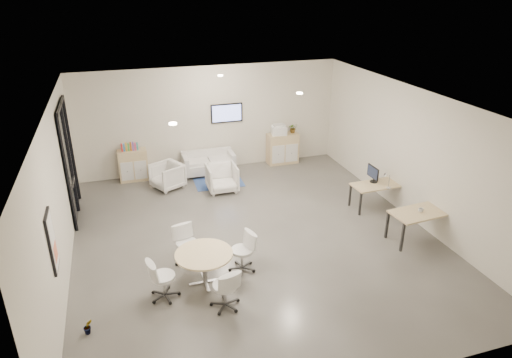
{
  "coord_description": "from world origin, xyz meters",
  "views": [
    {
      "loc": [
        -2.72,
        -8.72,
        5.47
      ],
      "look_at": [
        0.16,
        0.4,
        1.29
      ],
      "focal_mm": 32.0,
      "sensor_mm": 36.0,
      "label": 1
    }
  ],
  "objects": [
    {
      "name": "glass_door",
      "position": [
        -3.95,
        2.51,
        1.5
      ],
      "size": [
        0.09,
        1.9,
        2.85
      ],
      "color": "black",
      "rests_on": "room_shell"
    },
    {
      "name": "plant_floor",
      "position": [
        -3.6,
        -2.14,
        0.06
      ],
      "size": [
        0.21,
        0.31,
        0.13
      ],
      "primitive_type": "imported",
      "rotation": [
        0.0,
        0.0,
        0.22
      ],
      "color": "#3F7F3F",
      "rests_on": "room_shell"
    },
    {
      "name": "artwork",
      "position": [
        -3.97,
        -1.6,
        1.55
      ],
      "size": [
        0.05,
        0.54,
        1.04
      ],
      "color": "black",
      "rests_on": "room_shell"
    },
    {
      "name": "meeting_chairs",
      "position": [
        -1.44,
        -1.35,
        0.41
      ],
      "size": [
        2.33,
        2.33,
        0.82
      ],
      "color": "white",
      "rests_on": "room_shell"
    },
    {
      "name": "loveseat",
      "position": [
        -0.2,
        4.1,
        0.32
      ],
      "size": [
        1.57,
        0.79,
        0.58
      ],
      "rotation": [
        0.0,
        0.0,
        -0.01
      ],
      "color": "beige",
      "rests_on": "room_shell"
    },
    {
      "name": "sideboard_left",
      "position": [
        -2.42,
        4.26,
        0.46
      ],
      "size": [
        0.83,
        0.43,
        0.93
      ],
      "color": "tan",
      "rests_on": "room_shell"
    },
    {
      "name": "armchair_left",
      "position": [
        -1.55,
        3.39,
        0.4
      ],
      "size": [
        1.0,
        1.02,
        0.8
      ],
      "primitive_type": "imported",
      "rotation": [
        0.0,
        0.0,
        -1.1
      ],
      "color": "beige",
      "rests_on": "room_shell"
    },
    {
      "name": "sideboard_right",
      "position": [
        2.27,
        4.24,
        0.49
      ],
      "size": [
        0.98,
        0.47,
        0.98
      ],
      "color": "tan",
      "rests_on": "room_shell"
    },
    {
      "name": "plant_cabinet",
      "position": [
        2.62,
        4.26,
        1.1
      ],
      "size": [
        0.35,
        0.38,
        0.24
      ],
      "primitive_type": "imported",
      "rotation": [
        0.0,
        0.0,
        -0.28
      ],
      "color": "#3F7F3F",
      "rests_on": "sideboard_right"
    },
    {
      "name": "books",
      "position": [
        -2.47,
        4.26,
        1.04
      ],
      "size": [
        0.48,
        0.14,
        0.22
      ],
      "color": "red",
      "rests_on": "sideboard_left"
    },
    {
      "name": "armchair_right",
      "position": [
        -0.1,
        2.74,
        0.42
      ],
      "size": [
        0.83,
        0.77,
        0.84
      ],
      "primitive_type": "imported",
      "rotation": [
        0.0,
        0.0,
        -0.01
      ],
      "color": "beige",
      "rests_on": "room_shell"
    },
    {
      "name": "round_table",
      "position": [
        -1.44,
        -1.35,
        0.59
      ],
      "size": [
        1.12,
        1.12,
        0.68
      ],
      "color": "tan",
      "rests_on": "room_shell"
    },
    {
      "name": "room_shell",
      "position": [
        0.0,
        0.0,
        1.6
      ],
      "size": [
        9.6,
        10.6,
        4.8
      ],
      "color": "#4C4A46",
      "rests_on": "ground"
    },
    {
      "name": "printer",
      "position": [
        2.13,
        4.24,
        1.13
      ],
      "size": [
        0.51,
        0.45,
        0.33
      ],
      "rotation": [
        0.0,
        0.0,
        -0.16
      ],
      "color": "white",
      "rests_on": "sideboard_right"
    },
    {
      "name": "desk_front",
      "position": [
        3.54,
        -1.22,
        0.66
      ],
      "size": [
        1.46,
        0.82,
        0.73
      ],
      "rotation": [
        0.0,
        0.0,
        0.09
      ],
      "color": "tan",
      "rests_on": "room_shell"
    },
    {
      "name": "monitor",
      "position": [
        3.41,
        0.68,
        0.89
      ],
      "size": [
        0.2,
        0.5,
        0.44
      ],
      "color": "black",
      "rests_on": "desk_rear"
    },
    {
      "name": "ceiling_spots",
      "position": [
        -0.2,
        0.83,
        3.18
      ],
      "size": [
        3.14,
        4.14,
        0.03
      ],
      "color": "#FFEAC6",
      "rests_on": "room_shell"
    },
    {
      "name": "wall_tv",
      "position": [
        0.5,
        4.46,
        1.75
      ],
      "size": [
        0.98,
        0.06,
        0.58
      ],
      "color": "black",
      "rests_on": "room_shell"
    },
    {
      "name": "desk_rear",
      "position": [
        3.45,
        0.53,
        0.59
      ],
      "size": [
        1.29,
        0.68,
        0.66
      ],
      "rotation": [
        0.0,
        0.0,
        0.04
      ],
      "color": "tan",
      "rests_on": "room_shell"
    },
    {
      "name": "blue_rug",
      "position": [
        -0.08,
        3.29,
        0.01
      ],
      "size": [
        1.42,
        0.97,
        0.01
      ],
      "primitive_type": "cube",
      "rotation": [
        0.0,
        0.0,
        -0.03
      ],
      "color": "navy",
      "rests_on": "room_shell"
    },
    {
      "name": "cup",
      "position": [
        3.49,
        -1.24,
        0.79
      ],
      "size": [
        0.12,
        0.1,
        0.11
      ],
      "primitive_type": "imported",
      "rotation": [
        0.0,
        0.0,
        -0.11
      ],
      "color": "white",
      "rests_on": "desk_front"
    }
  ]
}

